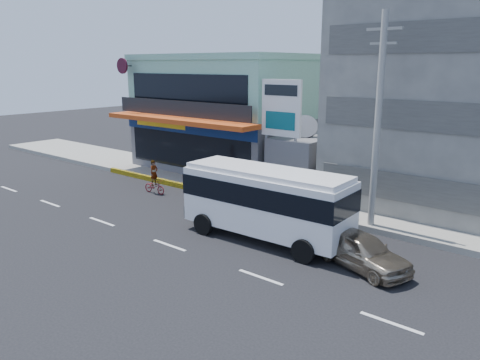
# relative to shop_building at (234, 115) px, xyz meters

# --- Properties ---
(ground) EXTENTS (120.00, 120.00, 0.00)m
(ground) POSITION_rel_shop_building_xyz_m (8.00, -13.95, -4.00)
(ground) COLOR black
(ground) RESTS_ON ground
(sidewalk) EXTENTS (70.00, 5.00, 0.30)m
(sidewalk) POSITION_rel_shop_building_xyz_m (13.00, -4.45, -3.85)
(sidewalk) COLOR gray
(sidewalk) RESTS_ON ground
(shop_building) EXTENTS (12.40, 11.70, 8.00)m
(shop_building) POSITION_rel_shop_building_xyz_m (0.00, 0.00, 0.00)
(shop_building) COLOR #4F4F54
(shop_building) RESTS_ON ground
(gap_structure) EXTENTS (3.00, 6.00, 3.50)m
(gap_structure) POSITION_rel_shop_building_xyz_m (8.00, -1.95, -2.25)
(gap_structure) COLOR #4F4F54
(gap_structure) RESTS_ON ground
(satellite_dish) EXTENTS (1.50, 1.50, 0.15)m
(satellite_dish) POSITION_rel_shop_building_xyz_m (8.00, -2.95, -0.42)
(satellite_dish) COLOR slate
(satellite_dish) RESTS_ON gap_structure
(billboard) EXTENTS (2.60, 0.18, 6.90)m
(billboard) POSITION_rel_shop_building_xyz_m (7.50, -4.75, 0.93)
(billboard) COLOR gray
(billboard) RESTS_ON ground
(utility_pole_near) EXTENTS (1.60, 0.30, 10.00)m
(utility_pole_near) POSITION_rel_shop_building_xyz_m (14.00, -6.55, 1.15)
(utility_pole_near) COLOR #999993
(utility_pole_near) RESTS_ON ground
(minibus) EXTENTS (7.87, 2.95, 3.26)m
(minibus) POSITION_rel_shop_building_xyz_m (10.83, -10.68, -2.05)
(minibus) COLOR white
(minibus) RESTS_ON ground
(sedan) EXTENTS (4.49, 2.94, 1.42)m
(sedan) POSITION_rel_shop_building_xyz_m (15.50, -10.77, -3.29)
(sedan) COLOR tan
(sedan) RESTS_ON ground
(motorcycle_rider) EXTENTS (1.64, 0.66, 2.06)m
(motorcycle_rider) POSITION_rel_shop_building_xyz_m (0.94, -8.70, -3.32)
(motorcycle_rider) COLOR maroon
(motorcycle_rider) RESTS_ON ground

